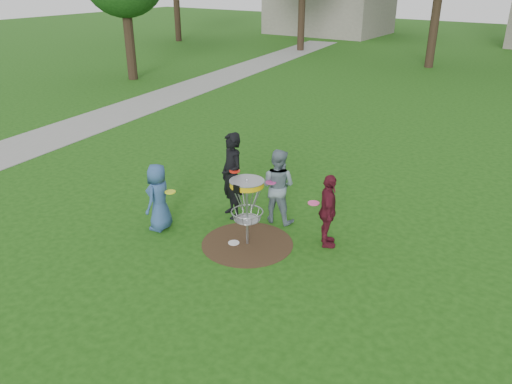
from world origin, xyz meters
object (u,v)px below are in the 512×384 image
Objects in this scene: player_blue at (159,197)px; player_black at (232,176)px; player_grey at (277,186)px; player_maroon at (328,211)px; disc_golf_basket at (247,196)px.

player_blue is 0.75× the size of player_black.
player_blue is 1.59m from player_black.
player_maroon is (1.35, -0.34, -0.07)m from player_grey.
disc_golf_basket is at bearing 91.97° from player_blue.
player_black is 1.36× the size of disc_golf_basket.
disc_golf_basket is at bearing 92.04° from player_maroon.
player_maroon reaches higher than player_blue.
disc_golf_basket is (0.06, -1.18, 0.22)m from player_grey.
player_blue is at bearing -94.83° from player_black.
player_grey is 1.20m from disc_golf_basket.
player_grey reaches higher than disc_golf_basket.
player_blue is at bearing 81.86° from player_maroon.
player_black is 2.28m from player_maroon.
player_maroon is (3.15, 1.32, 0.03)m from player_blue.
player_maroon is 1.06× the size of disc_golf_basket.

